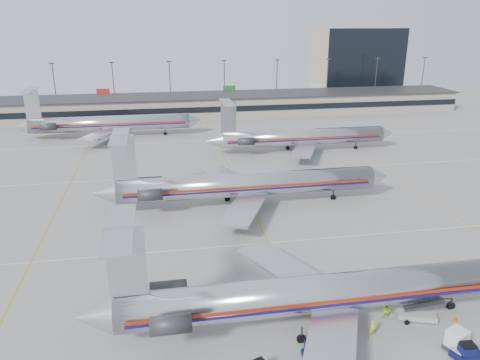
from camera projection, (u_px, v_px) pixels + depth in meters
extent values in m
plane|color=gray|center=(289.00, 282.00, 52.94)|extent=(260.00, 260.00, 0.00)
cube|color=silver|center=(269.00, 243.00, 62.23)|extent=(160.00, 0.15, 0.02)
cube|color=gray|center=(202.00, 106.00, 143.11)|extent=(160.00, 16.00, 6.00)
cube|color=black|center=(205.00, 110.00, 135.51)|extent=(160.00, 0.20, 1.60)
cube|color=#2D2D30|center=(202.00, 95.00, 142.10)|extent=(162.00, 17.00, 0.30)
cylinder|color=#38383D|center=(55.00, 88.00, 147.19)|extent=(0.30, 0.30, 15.00)
cube|color=#2D2D30|center=(52.00, 63.00, 144.70)|extent=(1.60, 0.40, 0.35)
cylinder|color=#38383D|center=(114.00, 87.00, 150.18)|extent=(0.30, 0.30, 15.00)
cube|color=#2D2D30|center=(112.00, 62.00, 147.69)|extent=(1.60, 0.40, 0.35)
cylinder|color=#38383D|center=(170.00, 85.00, 153.17)|extent=(0.30, 0.30, 15.00)
cube|color=#2D2D30|center=(169.00, 62.00, 150.68)|extent=(1.60, 0.40, 0.35)
cylinder|color=#38383D|center=(224.00, 84.00, 156.15)|extent=(0.30, 0.30, 15.00)
cube|color=#2D2D30|center=(224.00, 61.00, 153.66)|extent=(1.60, 0.40, 0.35)
cylinder|color=#38383D|center=(277.00, 83.00, 159.14)|extent=(0.30, 0.30, 15.00)
cube|color=#2D2D30|center=(277.00, 60.00, 156.65)|extent=(1.60, 0.40, 0.35)
cylinder|color=#38383D|center=(327.00, 82.00, 162.13)|extent=(0.30, 0.30, 15.00)
cube|color=#2D2D30|center=(328.00, 59.00, 159.64)|extent=(1.60, 0.40, 0.35)
cylinder|color=#38383D|center=(376.00, 80.00, 165.11)|extent=(0.30, 0.30, 15.00)
cube|color=#2D2D30|center=(378.00, 58.00, 162.62)|extent=(1.60, 0.40, 0.35)
cylinder|color=#38383D|center=(422.00, 79.00, 168.10)|extent=(0.30, 0.30, 15.00)
cube|color=#2D2D30|center=(425.00, 58.00, 165.61)|extent=(1.60, 0.40, 0.35)
cube|color=tan|center=(356.00, 62.00, 178.19)|extent=(30.00, 20.00, 25.00)
cylinder|color=#BABBBF|center=(325.00, 293.00, 44.72)|extent=(39.29, 3.63, 3.63)
cone|color=#B9B9BE|center=(93.00, 316.00, 41.17)|extent=(3.54, 3.63, 3.63)
cube|color=maroon|center=(332.00, 302.00, 42.97)|extent=(37.32, 0.05, 0.34)
cube|color=#0F0D5E|center=(332.00, 306.00, 43.10)|extent=(37.32, 0.05, 0.28)
cube|color=#B9B9BE|center=(286.00, 268.00, 51.11)|extent=(9.13, 13.31, 0.31)
cube|color=#B9B9BE|center=(330.00, 351.00, 38.32)|extent=(9.13, 13.31, 0.31)
cube|color=#B9B9BE|center=(126.00, 261.00, 40.02)|extent=(3.34, 0.25, 6.68)
cube|color=#B9B9BE|center=(120.00, 228.00, 38.94)|extent=(2.36, 10.31, 0.18)
cylinder|color=#2D2D30|center=(169.00, 289.00, 44.78)|extent=(3.54, 1.67, 1.67)
cylinder|color=#2D2D30|center=(171.00, 325.00, 39.57)|extent=(3.54, 1.67, 1.67)
cylinder|color=#2D2D30|center=(451.00, 302.00, 47.86)|extent=(0.20, 0.20, 1.62)
cylinder|color=#2D2D30|center=(302.00, 335.00, 42.90)|extent=(0.20, 0.20, 1.62)
cylinder|color=#2D2D30|center=(288.00, 305.00, 47.28)|extent=(0.20, 0.20, 1.62)
cylinder|color=black|center=(451.00, 306.00, 48.01)|extent=(0.88, 0.29, 0.88)
cylinder|color=#BABBBF|center=(249.00, 184.00, 73.59)|extent=(40.66, 3.76, 3.76)
cone|color=#BABBBF|center=(379.00, 176.00, 77.24)|extent=(3.25, 3.76, 3.76)
cone|color=#B9B9BE|center=(103.00, 193.00, 69.92)|extent=(3.66, 3.76, 3.76)
cube|color=maroon|center=(251.00, 187.00, 71.78)|extent=(38.62, 0.05, 0.36)
cube|color=#0F0D5E|center=(251.00, 190.00, 71.92)|extent=(38.62, 0.05, 0.28)
cube|color=#B9B9BE|center=(229.00, 177.00, 80.21)|extent=(9.45, 13.78, 0.33)
cube|color=#B9B9BE|center=(244.00, 208.00, 66.97)|extent=(9.45, 13.78, 0.33)
cube|color=#B9B9BE|center=(124.00, 158.00, 68.72)|extent=(3.46, 0.25, 6.91)
cube|color=#B9B9BE|center=(120.00, 136.00, 67.61)|extent=(2.44, 10.67, 0.18)
cylinder|color=#2D2D30|center=(150.00, 182.00, 73.66)|extent=(3.66, 1.73, 1.73)
cylinder|color=#2D2D30|center=(150.00, 195.00, 68.27)|extent=(3.66, 1.73, 1.73)
cylinder|color=#2D2D30|center=(333.00, 195.00, 76.84)|extent=(0.20, 0.20, 1.68)
cylinder|color=#2D2D30|center=(232.00, 207.00, 71.71)|extent=(0.20, 0.20, 1.68)
cylinder|color=#2D2D30|center=(227.00, 196.00, 76.25)|extent=(0.20, 0.20, 1.68)
cylinder|color=black|center=(333.00, 197.00, 77.00)|extent=(0.91, 0.30, 0.91)
cylinder|color=#BABBBF|center=(304.00, 137.00, 103.71)|extent=(36.58, 3.56, 3.56)
cone|color=#BABBBF|center=(387.00, 133.00, 107.00)|extent=(3.08, 3.56, 3.56)
cone|color=#B9B9BE|center=(214.00, 141.00, 100.39)|extent=(3.47, 3.56, 3.56)
cube|color=maroon|center=(306.00, 138.00, 102.00)|extent=(34.76, 0.05, 0.34)
cube|color=#0F0D5E|center=(306.00, 140.00, 102.13)|extent=(34.76, 0.05, 0.27)
cube|color=#B9B9BE|center=(287.00, 135.00, 109.98)|extent=(8.95, 13.05, 0.31)
cube|color=#B9B9BE|center=(304.00, 149.00, 97.44)|extent=(8.95, 13.05, 0.31)
cube|color=#B9B9BE|center=(228.00, 117.00, 99.26)|extent=(3.27, 0.24, 6.55)
cube|color=#B9B9BE|center=(227.00, 103.00, 98.21)|extent=(2.31, 10.11, 0.17)
cylinder|color=#2D2D30|center=(242.00, 135.00, 103.93)|extent=(3.47, 1.64, 1.64)
cylinder|color=#2D2D30|center=(246.00, 141.00, 98.83)|extent=(3.47, 1.64, 1.64)
cylinder|color=#2D2D30|center=(356.00, 146.00, 106.63)|extent=(0.19, 0.19, 1.59)
cylinder|color=#2D2D30|center=(294.00, 152.00, 101.93)|extent=(0.19, 0.19, 1.59)
cylinder|color=#2D2D30|center=(288.00, 146.00, 106.23)|extent=(0.19, 0.19, 1.59)
cylinder|color=black|center=(356.00, 148.00, 106.78)|extent=(0.87, 0.29, 0.87)
cylinder|color=#BABBBF|center=(111.00, 123.00, 116.33)|extent=(38.71, 3.77, 3.77)
cone|color=#BABBBF|center=(195.00, 120.00, 119.82)|extent=(3.26, 3.77, 3.77)
cone|color=#B9B9BE|center=(21.00, 127.00, 112.82)|extent=(3.67, 3.77, 3.77)
cube|color=maroon|center=(110.00, 124.00, 114.52)|extent=(36.78, 0.05, 0.36)
cube|color=#0F0D5E|center=(110.00, 126.00, 114.66)|extent=(36.78, 0.05, 0.29)
cube|color=#B9B9BE|center=(106.00, 122.00, 122.96)|extent=(9.47, 13.81, 0.33)
cube|color=#B9B9BE|center=(100.00, 134.00, 109.70)|extent=(9.47, 13.81, 0.33)
cube|color=#B9B9BE|center=(32.00, 104.00, 111.62)|extent=(3.46, 0.25, 6.93)
cube|color=#B9B9BE|center=(29.00, 90.00, 110.51)|extent=(2.44, 10.70, 0.18)
cylinder|color=#2D2D30|center=(53.00, 122.00, 116.57)|extent=(3.67, 1.73, 1.73)
cylinder|color=#2D2D30|center=(48.00, 127.00, 111.17)|extent=(3.67, 1.73, 1.73)
cylinder|color=#2D2D30|center=(165.00, 132.00, 119.42)|extent=(0.20, 0.20, 1.68)
cylinder|color=#2D2D30|center=(98.00, 137.00, 114.45)|extent=(0.20, 0.20, 1.68)
cylinder|color=#2D2D30|center=(100.00, 132.00, 118.99)|extent=(0.20, 0.20, 1.68)
cylinder|color=black|center=(165.00, 134.00, 119.58)|extent=(0.92, 0.31, 0.92)
cube|color=#0A0E39|center=(316.00, 354.00, 40.79)|extent=(2.41, 1.24, 0.54)
cube|color=#0A0E39|center=(313.00, 348.00, 40.52)|extent=(1.33, 1.11, 0.98)
cube|color=black|center=(313.00, 342.00, 40.31)|extent=(1.27, 1.06, 0.09)
cylinder|color=black|center=(323.00, 351.00, 41.53)|extent=(0.61, 0.20, 0.61)
cylinder|color=black|center=(327.00, 359.00, 40.52)|extent=(0.61, 0.20, 0.61)
cylinder|color=black|center=(304.00, 353.00, 41.24)|extent=(0.61, 0.20, 0.61)
cube|color=#0A0E39|center=(469.00, 356.00, 40.54)|extent=(2.37, 1.29, 0.52)
cube|color=#0A0E39|center=(467.00, 350.00, 40.28)|extent=(1.32, 1.12, 0.94)
cube|color=black|center=(468.00, 344.00, 40.07)|extent=(1.26, 1.07, 0.08)
cylinder|color=black|center=(473.00, 353.00, 41.26)|extent=(0.59, 0.19, 0.59)
cylinder|color=black|center=(456.00, 356.00, 40.98)|extent=(0.59, 0.19, 0.59)
cube|color=#0A0E39|center=(461.00, 353.00, 41.03)|extent=(1.99, 1.66, 0.63)
cube|color=#989898|center=(461.00, 349.00, 40.88)|extent=(1.99, 1.66, 0.05)
cylinder|color=black|center=(463.00, 351.00, 41.70)|extent=(0.32, 0.13, 0.32)
cylinder|color=black|center=(470.00, 359.00, 40.78)|extent=(0.32, 0.13, 0.32)
cylinder|color=black|center=(450.00, 353.00, 41.49)|extent=(0.32, 0.13, 0.32)
cube|color=#2D2D30|center=(456.00, 347.00, 42.11)|extent=(2.41, 2.25, 0.32)
cube|color=silver|center=(457.00, 338.00, 41.79)|extent=(2.08, 2.02, 1.60)
cylinder|color=black|center=(459.00, 343.00, 42.87)|extent=(0.26, 0.13, 0.26)
cylinder|color=black|center=(467.00, 352.00, 41.68)|extent=(0.26, 0.13, 0.26)
cylinder|color=black|center=(444.00, 345.00, 42.62)|extent=(0.26, 0.13, 0.26)
cylinder|color=black|center=(452.00, 354.00, 41.43)|extent=(0.26, 0.13, 0.26)
cube|color=#989898|center=(417.00, 316.00, 46.19)|extent=(3.93, 2.49, 0.51)
cube|color=#2D2D30|center=(424.00, 305.00, 45.91)|extent=(3.85, 2.12, 1.32)
cylinder|color=black|center=(426.00, 313.00, 47.01)|extent=(0.51, 0.16, 0.51)
cylinder|color=black|center=(432.00, 320.00, 45.96)|extent=(0.51, 0.16, 0.51)
cylinder|color=black|center=(401.00, 316.00, 46.56)|extent=(0.51, 0.16, 0.51)
cylinder|color=black|center=(407.00, 323.00, 45.51)|extent=(0.51, 0.16, 0.51)
imported|color=#BCD413|center=(373.00, 329.00, 43.67)|extent=(0.73, 0.61, 1.72)
imported|color=#93C112|center=(387.00, 311.00, 46.28)|extent=(1.02, 0.99, 1.66)
cone|color=red|center=(456.00, 319.00, 46.06)|extent=(0.45, 0.45, 0.55)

